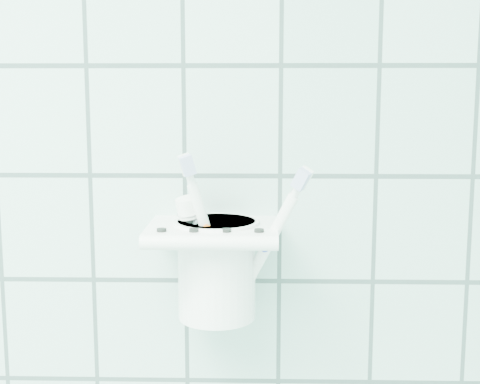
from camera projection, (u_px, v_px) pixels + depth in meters
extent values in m
cube|color=white|center=(215.00, 233.00, 0.74)|extent=(0.05, 0.02, 0.04)
cube|color=white|center=(213.00, 231.00, 0.70)|extent=(0.13, 0.10, 0.02)
cylinder|color=white|center=(209.00, 243.00, 0.65)|extent=(0.13, 0.02, 0.02)
cylinder|color=black|center=(162.00, 231.00, 0.66)|extent=(0.01, 0.01, 0.00)
cylinder|color=black|center=(194.00, 231.00, 0.66)|extent=(0.01, 0.01, 0.00)
cylinder|color=black|center=(226.00, 231.00, 0.66)|extent=(0.01, 0.01, 0.00)
cylinder|color=black|center=(259.00, 231.00, 0.66)|extent=(0.01, 0.01, 0.00)
cylinder|color=white|center=(217.00, 269.00, 0.71)|extent=(0.08, 0.08, 0.11)
cylinder|color=white|center=(216.00, 223.00, 0.70)|extent=(0.09, 0.09, 0.01)
cylinder|color=black|center=(216.00, 223.00, 0.70)|extent=(0.07, 0.07, 0.00)
cylinder|color=white|center=(230.00, 244.00, 0.70)|extent=(0.05, 0.04, 0.14)
cylinder|color=white|center=(230.00, 166.00, 0.69)|extent=(0.01, 0.01, 0.02)
cube|color=silver|center=(230.00, 155.00, 0.68)|extent=(0.02, 0.01, 0.02)
cube|color=white|center=(230.00, 154.00, 0.68)|extent=(0.02, 0.01, 0.02)
ellipsoid|color=orange|center=(230.00, 228.00, 0.69)|extent=(0.02, 0.01, 0.03)
cylinder|color=white|center=(223.00, 229.00, 0.72)|extent=(0.02, 0.08, 0.16)
cylinder|color=white|center=(223.00, 144.00, 0.71)|extent=(0.01, 0.02, 0.02)
cube|color=silver|center=(223.00, 132.00, 0.70)|extent=(0.02, 0.02, 0.02)
cube|color=white|center=(223.00, 131.00, 0.71)|extent=(0.01, 0.02, 0.02)
ellipsoid|color=teal|center=(223.00, 212.00, 0.72)|extent=(0.02, 0.02, 0.03)
cylinder|color=white|center=(235.00, 239.00, 0.71)|extent=(0.07, 0.06, 0.14)
cylinder|color=white|center=(235.00, 160.00, 0.70)|extent=(0.02, 0.02, 0.02)
cube|color=silver|center=(234.00, 149.00, 0.69)|extent=(0.02, 0.02, 0.02)
cube|color=white|center=(235.00, 148.00, 0.70)|extent=(0.02, 0.02, 0.03)
ellipsoid|color=#1E38A5|center=(235.00, 223.00, 0.71)|extent=(0.02, 0.02, 0.03)
cube|color=silver|center=(210.00, 263.00, 0.71)|extent=(0.05, 0.04, 0.10)
cube|color=silver|center=(210.00, 305.00, 0.72)|extent=(0.04, 0.02, 0.02)
cone|color=silver|center=(210.00, 213.00, 0.70)|extent=(0.04, 0.04, 0.02)
cylinder|color=white|center=(210.00, 201.00, 0.70)|extent=(0.04, 0.03, 0.03)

